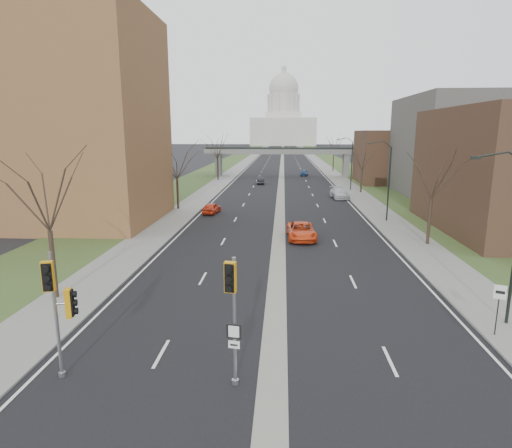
# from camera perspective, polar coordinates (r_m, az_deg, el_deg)

# --- Properties ---
(ground) EXTENTS (700.00, 700.00, 0.00)m
(ground) POSITION_cam_1_polar(r_m,az_deg,el_deg) (17.89, 2.21, -20.53)
(ground) COLOR black
(ground) RESTS_ON ground
(road_surface) EXTENTS (20.00, 600.00, 0.01)m
(road_surface) POSITION_cam_1_polar(r_m,az_deg,el_deg) (165.34, 3.53, 8.75)
(road_surface) COLOR black
(road_surface) RESTS_ON ground
(median_strip) EXTENTS (1.20, 600.00, 0.02)m
(median_strip) POSITION_cam_1_polar(r_m,az_deg,el_deg) (165.34, 3.53, 8.75)
(median_strip) COLOR gray
(median_strip) RESTS_ON ground
(sidewalk_right) EXTENTS (4.00, 600.00, 0.12)m
(sidewalk_right) POSITION_cam_1_polar(r_m,az_deg,el_deg) (165.75, 7.73, 8.70)
(sidewalk_right) COLOR gray
(sidewalk_right) RESTS_ON ground
(sidewalk_left) EXTENTS (4.00, 600.00, 0.12)m
(sidewalk_left) POSITION_cam_1_polar(r_m,az_deg,el_deg) (165.79, -0.67, 8.80)
(sidewalk_left) COLOR gray
(sidewalk_left) RESTS_ON ground
(grass_verge_right) EXTENTS (8.00, 600.00, 0.10)m
(grass_verge_right) POSITION_cam_1_polar(r_m,az_deg,el_deg) (166.28, 9.82, 8.64)
(grass_verge_right) COLOR #334620
(grass_verge_right) RESTS_ON ground
(grass_verge_left) EXTENTS (8.00, 600.00, 0.10)m
(grass_verge_left) POSITION_cam_1_polar(r_m,az_deg,el_deg) (166.35, -2.75, 8.80)
(grass_verge_left) COLOR #334620
(grass_verge_left) RESTS_ON ground
(apartment_building) EXTENTS (25.00, 16.00, 22.00)m
(apartment_building) POSITION_cam_1_polar(r_m,az_deg,el_deg) (52.19, -27.34, 12.29)
(apartment_building) COLOR brown
(apartment_building) RESTS_ON ground
(commercial_block_mid) EXTENTS (18.00, 22.00, 15.00)m
(commercial_block_mid) POSITION_cam_1_polar(r_m,az_deg,el_deg) (72.59, 26.40, 9.19)
(commercial_block_mid) COLOR #504F49
(commercial_block_mid) RESTS_ON ground
(commercial_block_far) EXTENTS (14.00, 14.00, 10.00)m
(commercial_block_far) POSITION_cam_1_polar(r_m,az_deg,el_deg) (87.90, 18.09, 8.50)
(commercial_block_far) COLOR #4D3324
(commercial_block_far) RESTS_ON ground
(pedestrian_bridge) EXTENTS (34.00, 3.00, 6.45)m
(pedestrian_bridge) POSITION_cam_1_polar(r_m,az_deg,el_deg) (95.18, 3.46, 9.21)
(pedestrian_bridge) COLOR slate
(pedestrian_bridge) RESTS_ON ground
(capitol) EXTENTS (48.00, 42.00, 55.75)m
(capitol) POSITION_cam_1_polar(r_m,az_deg,el_deg) (335.18, 3.65, 13.63)
(capitol) COLOR beige
(capitol) RESTS_ON ground
(streetlight_near) EXTENTS (2.61, 0.20, 8.70)m
(streetlight_near) POSITION_cam_1_polar(r_m,az_deg,el_deg) (23.77, 30.38, 3.95)
(streetlight_near) COLOR black
(streetlight_near) RESTS_ON sidewalk_right
(streetlight_mid) EXTENTS (2.61, 0.20, 8.70)m
(streetlight_mid) POSITION_cam_1_polar(r_m,az_deg,el_deg) (48.33, 16.56, 8.43)
(streetlight_mid) COLOR black
(streetlight_mid) RESTS_ON sidewalk_right
(streetlight_far) EXTENTS (2.61, 0.20, 8.70)m
(streetlight_far) POSITION_cam_1_polar(r_m,az_deg,el_deg) (73.88, 12.09, 9.77)
(streetlight_far) COLOR black
(streetlight_far) RESTS_ON sidewalk_right
(tree_left_a) EXTENTS (7.20, 7.20, 9.40)m
(tree_left_a) POSITION_cam_1_polar(r_m,az_deg,el_deg) (26.79, -26.28, 4.41)
(tree_left_a) COLOR #382B21
(tree_left_a) RESTS_ON sidewalk_left
(tree_left_b) EXTENTS (6.75, 6.75, 8.81)m
(tree_left_b) POSITION_cam_1_polar(r_m,az_deg,el_deg) (54.81, -10.56, 8.34)
(tree_left_b) COLOR #382B21
(tree_left_b) RESTS_ON sidewalk_left
(tree_left_c) EXTENTS (7.65, 7.65, 9.99)m
(tree_left_c) POSITION_cam_1_polar(r_m,az_deg,el_deg) (88.11, -5.17, 10.38)
(tree_left_c) COLOR #382B21
(tree_left_c) RESTS_ON sidewalk_left
(tree_right_a) EXTENTS (7.20, 7.20, 9.40)m
(tree_right_a) POSITION_cam_1_polar(r_m,az_deg,el_deg) (39.29, 22.62, 6.80)
(tree_right_a) COLOR #382B21
(tree_right_a) RESTS_ON sidewalk_right
(tree_right_b) EXTENTS (6.30, 6.30, 8.22)m
(tree_right_b) POSITION_cam_1_polar(r_m,az_deg,el_deg) (71.30, 14.02, 8.69)
(tree_right_b) COLOR #382B21
(tree_right_b) RESTS_ON sidewalk_right
(tree_right_c) EXTENTS (7.65, 7.65, 9.99)m
(tree_right_c) POSITION_cam_1_polar(r_m,az_deg,el_deg) (110.82, 10.36, 10.58)
(tree_right_c) COLOR #382B21
(tree_right_c) RESTS_ON sidewalk_right
(signal_pole_left) EXTENTS (0.88, 1.12, 5.23)m
(signal_pole_left) POSITION_cam_1_polar(r_m,az_deg,el_deg) (18.27, -24.87, -8.96)
(signal_pole_left) COLOR gray
(signal_pole_left) RESTS_ON ground
(signal_pole_median) EXTENTS (0.61, 0.86, 5.17)m
(signal_pole_median) POSITION_cam_1_polar(r_m,az_deg,el_deg) (15.98, -3.18, -10.14)
(signal_pole_median) COLOR gray
(signal_pole_median) RESTS_ON ground
(speed_limit_sign) EXTENTS (0.51, 0.24, 2.51)m
(speed_limit_sign) POSITION_cam_1_polar(r_m,az_deg,el_deg) (23.54, 29.64, -8.89)
(speed_limit_sign) COLOR black
(speed_limit_sign) RESTS_ON sidewalk_right
(car_left_near) EXTENTS (2.04, 4.06, 1.33)m
(car_left_near) POSITION_cam_1_polar(r_m,az_deg,el_deg) (52.18, -5.94, 2.14)
(car_left_near) COLOR red
(car_left_near) RESTS_ON ground
(car_left_far) EXTENTS (1.59, 4.00, 1.29)m
(car_left_far) POSITION_cam_1_polar(r_m,az_deg,el_deg) (81.98, 0.59, 5.82)
(car_left_far) COLOR black
(car_left_far) RESTS_ON ground
(car_right_near) EXTENTS (2.74, 5.54, 1.51)m
(car_right_near) POSITION_cam_1_polar(r_m,az_deg,el_deg) (39.64, 6.08, -0.91)
(car_right_near) COLOR #D94217
(car_right_near) RESTS_ON ground
(car_right_mid) EXTENTS (2.78, 5.60, 1.56)m
(car_right_mid) POSITION_cam_1_polar(r_m,az_deg,el_deg) (65.03, 11.04, 4.06)
(car_right_mid) COLOR silver
(car_right_mid) RESTS_ON ground
(car_right_far) EXTENTS (2.05, 4.16, 1.36)m
(car_right_far) POSITION_cam_1_polar(r_m,az_deg,el_deg) (98.34, 6.43, 6.81)
(car_right_far) COLOR navy
(car_right_far) RESTS_ON ground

